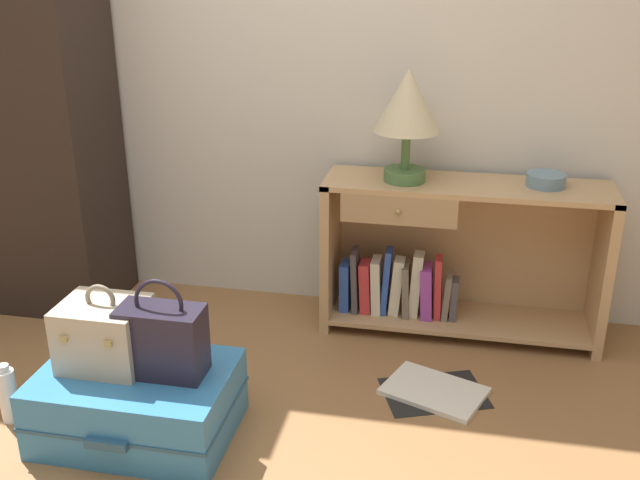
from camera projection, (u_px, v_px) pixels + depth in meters
name	position (u px, v px, depth m)	size (l,w,h in m)	color
back_wall	(282.00, 12.00, 3.12)	(6.40, 0.10, 2.60)	beige
bookshelf	(448.00, 258.00, 3.14)	(1.17, 0.34, 0.67)	tan
table_lamp	(408.00, 106.00, 2.90)	(0.27, 0.27, 0.46)	#4C7542
bowl	(546.00, 180.00, 2.94)	(0.16, 0.16, 0.05)	slate
suitcase_large	(138.00, 402.00, 2.50)	(0.65, 0.47, 0.25)	teal
train_case	(105.00, 334.00, 2.46)	(0.28, 0.24, 0.30)	#B7A88E
handbag	(162.00, 340.00, 2.40)	(0.28, 0.14, 0.34)	#231E2D
bottle	(8.00, 394.00, 2.58)	(0.06, 0.06, 0.22)	white
open_book_on_floor	(434.00, 391.00, 2.77)	(0.44, 0.38, 0.02)	white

